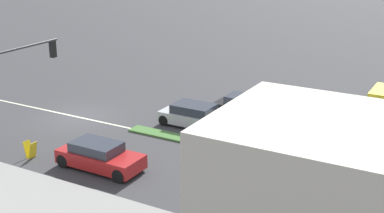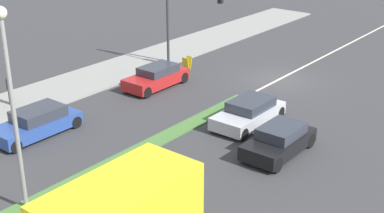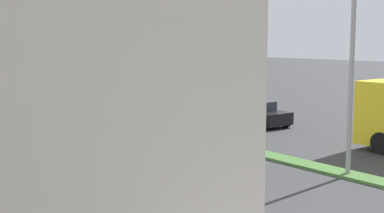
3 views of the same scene
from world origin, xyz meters
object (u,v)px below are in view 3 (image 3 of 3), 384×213
coupe_blue (155,156)px  pedestrian (22,154)px  warning_aframe_sign (11,120)px  hatchback_red (54,124)px  street_lamp (353,33)px  sedan_silver (192,114)px  suv_black (255,113)px

coupe_blue → pedestrian: bearing=-18.3°
pedestrian → warning_aframe_sign: bearing=-107.3°
hatchback_red → warning_aframe_sign: bearing=-79.3°
pedestrian → street_lamp: bearing=148.6°
street_lamp → pedestrian: 11.30m
warning_aframe_sign → coupe_blue: (-0.71, 12.21, 0.19)m
street_lamp → hatchback_red: size_ratio=1.79×
street_lamp → warning_aframe_sign: 17.92m
street_lamp → warning_aframe_sign: size_ratio=8.80×
sedan_silver → hatchback_red: bearing=-9.1°
hatchback_red → street_lamp: bearing=111.5°
warning_aframe_sign → coupe_blue: coupe_blue is taller
pedestrian → suv_black: (-14.09, -4.07, -0.37)m
warning_aframe_sign → suv_black: 12.68m
pedestrian → suv_black: pedestrian is taller
warning_aframe_sign → hatchback_red: size_ratio=0.20×
suv_black → coupe_blue: coupe_blue is taller
street_lamp → hatchback_red: 14.24m
hatchback_red → sedan_silver: bearing=170.9°
street_lamp → coupe_blue: street_lamp is taller
warning_aframe_sign → coupe_blue: 12.24m
street_lamp → warning_aframe_sign: (5.71, -16.42, -4.35)m
pedestrian → warning_aframe_sign: size_ratio=1.99×
coupe_blue → warning_aframe_sign: bearing=-86.7°
suv_black → coupe_blue: bearing=28.5°
warning_aframe_sign → sedan_silver: size_ratio=0.20×
suv_black → coupe_blue: 11.38m
coupe_blue → sedan_silver: bearing=-134.6°
street_lamp → sedan_silver: bearing=-100.8°
warning_aframe_sign → hatchback_red: (-0.71, 3.74, 0.20)m
suv_black → sedan_silver: 3.38m
pedestrian → sedan_silver: pedestrian is taller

